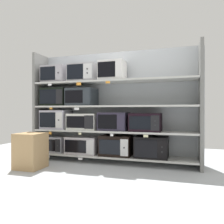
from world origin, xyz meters
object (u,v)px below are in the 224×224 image
microwave_2 (116,145)px  microwave_6 (114,121)px  microwave_12 (112,71)px  microwave_11 (83,73)px  shipping_carton (31,151)px  microwave_1 (83,145)px  microwave_0 (55,144)px  microwave_3 (152,147)px  microwave_5 (84,122)px  microwave_4 (56,120)px  microwave_8 (56,97)px  microwave_10 (55,75)px  microwave_9 (82,97)px  microwave_7 (146,122)px

microwave_2 → microwave_6: bearing=-179.7°
microwave_2 → microwave_12: size_ratio=1.21×
microwave_11 → shipping_carton: (-0.55, -0.72, -1.28)m
microwave_1 → microwave_11: bearing=-13.9°
microwave_2 → microwave_12: 1.26m
microwave_0 → microwave_11: bearing=-0.0°
microwave_2 → microwave_12: microwave_12 is taller
microwave_0 → microwave_3: 1.78m
microwave_6 → microwave_12: (-0.03, 0.00, 0.86)m
microwave_2 → microwave_5: microwave_5 is taller
microwave_4 → microwave_5: bearing=0.0°
microwave_11 → microwave_4: bearing=180.0°
microwave_8 → microwave_10: 0.42m
microwave_9 → microwave_10: 0.68m
microwave_3 → microwave_8: (-1.75, 0.00, 0.84)m
microwave_1 → microwave_7: microwave_7 is taller
microwave_5 → microwave_8: 0.71m
microwave_10 → microwave_0: bearing=179.7°
microwave_8 → microwave_2: bearing=0.0°
microwave_8 → microwave_10: size_ratio=1.05×
microwave_2 → shipping_carton: bearing=-148.3°
microwave_1 → microwave_0: bearing=-180.0°
microwave_0 → microwave_3: microwave_3 is taller
microwave_10 → microwave_5: bearing=0.0°
microwave_12 → microwave_4: bearing=-180.0°
microwave_1 → microwave_12: microwave_12 is taller
microwave_10 → microwave_1: bearing=0.0°
microwave_10 → microwave_7: bearing=0.0°
microwave_7 → microwave_10: size_ratio=1.08×
microwave_1 → shipping_carton: size_ratio=1.05×
microwave_3 → microwave_12: size_ratio=1.22×
microwave_0 → microwave_5: microwave_5 is taller
microwave_0 → shipping_carton: 0.72m
microwave_11 → shipping_carton: microwave_11 is taller
microwave_11 → microwave_12: microwave_12 is taller
microwave_12 → microwave_0: bearing=180.0°
microwave_1 → shipping_carton: shipping_carton is taller
microwave_12 → microwave_3: bearing=-0.0°
microwave_0 → microwave_8: size_ratio=0.89×
microwave_8 → microwave_12: microwave_12 is taller
microwave_7 → microwave_11: bearing=-180.0°
microwave_0 → microwave_6: bearing=-0.0°
microwave_10 → microwave_11: bearing=-0.0°
microwave_1 → microwave_9: 0.85m
microwave_4 → microwave_7: (1.66, 0.00, -0.02)m
microwave_1 → microwave_9: size_ratio=1.16×
microwave_12 → microwave_2: bearing=0.2°
microwave_6 → shipping_carton: 1.41m
microwave_7 → microwave_10: bearing=-180.0°
microwave_4 → microwave_10: size_ratio=1.06×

